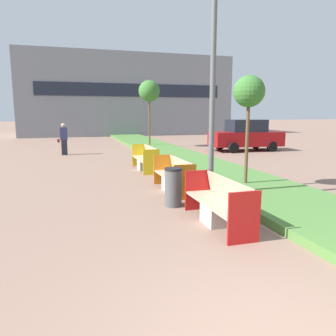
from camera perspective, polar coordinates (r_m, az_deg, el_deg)
The scene contains 11 objects.
planter_grass_strip at distance 15.31m, azimuth 3.04°, elevation 1.44°, with size 2.80×120.00×0.18m.
building_backdrop at distance 36.49m, azimuth -7.48°, elevation 12.24°, with size 20.97×8.79×7.96m.
bench_red_frame at distance 6.82m, azimuth 8.87°, elevation -6.63°, with size 0.65×2.19×0.94m.
bench_orange_frame at distance 9.55m, azimuth 1.07°, elevation -1.83°, with size 0.65×2.12×0.94m.
bench_yellow_frame at distance 13.09m, azimuth -3.89°, elevation 1.29°, with size 0.65×2.23×0.94m.
litter_bin at distance 7.99m, azimuth 0.91°, elevation -3.33°, with size 0.44×0.44×0.94m.
street_lamp_post at distance 8.58m, azimuth 7.93°, elevation 19.82°, with size 0.24×0.44×6.84m.
sapling_tree_near at distance 9.94m, azimuth 13.91°, elevation 12.54°, with size 0.91×0.91×3.33m.
sapling_tree_far at distance 21.56m, azimuth -3.30°, elevation 13.17°, with size 1.37×1.37×4.31m.
pedestrian_walking at distance 18.54m, azimuth -17.69°, elevation 4.85°, with size 0.53×0.24×1.71m.
parked_car_distant at distance 20.19m, azimuth 13.38°, elevation 5.53°, with size 4.32×2.08×1.86m.
Camera 1 is at (-1.91, -2.26, 2.27)m, focal length 35.00 mm.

